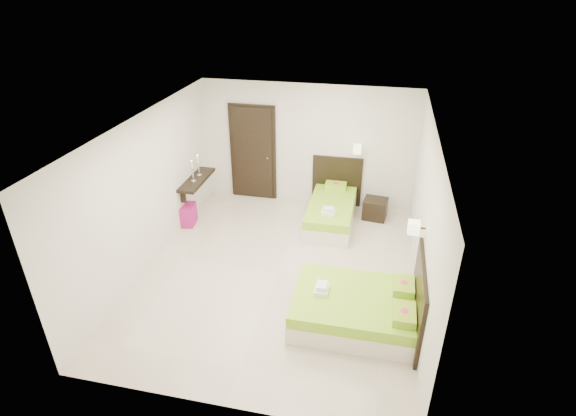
% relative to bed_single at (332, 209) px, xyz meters
% --- Properties ---
extents(floor, '(5.50, 5.50, 0.00)m').
position_rel_bed_single_xyz_m(floor, '(-0.66, -1.94, -0.27)').
color(floor, beige).
rests_on(floor, ground).
extents(bed_single, '(1.06, 1.77, 1.46)m').
position_rel_bed_single_xyz_m(bed_single, '(0.00, 0.00, 0.00)').
color(bed_single, beige).
rests_on(bed_single, ground).
extents(bed_double, '(1.78, 1.51, 1.47)m').
position_rel_bed_single_xyz_m(bed_double, '(0.78, -2.89, -0.00)').
color(bed_double, beige).
rests_on(bed_double, ground).
extents(nightstand, '(0.52, 0.48, 0.42)m').
position_rel_bed_single_xyz_m(nightstand, '(0.86, 0.33, -0.06)').
color(nightstand, black).
rests_on(nightstand, ground).
extents(ottoman, '(0.48, 0.48, 0.42)m').
position_rel_bed_single_xyz_m(ottoman, '(-2.90, -0.74, -0.06)').
color(ottoman, '#921359').
rests_on(ottoman, ground).
extents(door, '(1.02, 0.15, 2.14)m').
position_rel_bed_single_xyz_m(door, '(-1.86, 0.75, 0.78)').
color(door, black).
rests_on(door, ground).
extents(console_shelf, '(0.35, 1.20, 0.78)m').
position_rel_bed_single_xyz_m(console_shelf, '(-2.74, -0.34, 0.55)').
color(console_shelf, black).
rests_on(console_shelf, ground).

